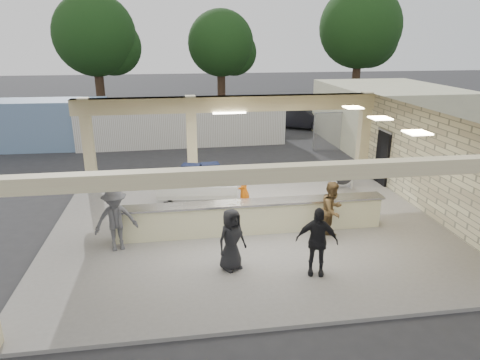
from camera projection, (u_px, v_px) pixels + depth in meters
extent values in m
plane|color=#29292B|center=(248.00, 228.00, 13.47)|extent=(120.00, 120.00, 0.00)
cube|color=slate|center=(248.00, 226.00, 13.45)|extent=(12.00, 10.00, 0.10)
cube|color=beige|center=(249.00, 118.00, 12.35)|extent=(12.00, 10.00, 0.02)
cube|color=beige|center=(432.00, 167.00, 13.76)|extent=(0.02, 10.00, 3.50)
cube|color=black|center=(382.00, 158.00, 16.94)|extent=(0.10, 0.95, 2.10)
cube|color=beige|center=(229.00, 104.00, 16.90)|extent=(12.00, 0.50, 0.60)
cube|color=beige|center=(293.00, 172.00, 7.85)|extent=(12.00, 0.30, 0.30)
cube|color=beige|center=(88.00, 143.00, 16.57)|extent=(0.40, 0.40, 3.50)
cube|color=beige|center=(192.00, 140.00, 17.14)|extent=(0.40, 0.40, 3.50)
cube|color=beige|center=(364.00, 134.00, 18.21)|extent=(0.40, 0.40, 3.50)
cube|color=white|center=(229.00, 113.00, 16.77)|extent=(1.30, 0.12, 0.06)
cube|color=#FFEABF|center=(353.00, 107.00, 14.31)|extent=(0.55, 0.55, 0.04)
cube|color=#FFEABF|center=(380.00, 118.00, 12.43)|extent=(0.55, 0.55, 0.04)
cube|color=#FFEABF|center=(417.00, 133.00, 10.56)|extent=(0.55, 0.55, 0.04)
cube|color=beige|center=(251.00, 218.00, 12.82)|extent=(8.00, 0.50, 0.90)
cube|color=#B7B7BC|center=(251.00, 203.00, 12.67)|extent=(8.20, 0.58, 0.06)
cube|color=silver|center=(198.00, 190.00, 14.67)|extent=(2.79, 1.85, 0.13)
cylinder|color=black|center=(166.00, 208.00, 14.21)|extent=(0.17, 0.43, 0.42)
cylinder|color=black|center=(170.00, 196.00, 15.30)|extent=(0.17, 0.43, 0.42)
cylinder|color=black|center=(229.00, 207.00, 14.29)|extent=(0.17, 0.43, 0.42)
cylinder|color=black|center=(229.00, 195.00, 15.39)|extent=(0.17, 0.43, 0.42)
cube|color=silver|center=(199.00, 177.00, 15.35)|extent=(2.63, 0.33, 0.32)
cube|color=silver|center=(197.00, 192.00, 13.85)|extent=(2.63, 0.33, 0.32)
cube|color=black|center=(172.00, 188.00, 14.27)|extent=(0.65, 0.46, 0.27)
cube|color=black|center=(194.00, 187.00, 14.30)|extent=(0.65, 0.46, 0.27)
cube|color=black|center=(216.00, 187.00, 14.33)|extent=(0.65, 0.46, 0.27)
cube|color=black|center=(174.00, 182.00, 14.87)|extent=(0.65, 0.46, 0.27)
cube|color=black|center=(195.00, 181.00, 14.90)|extent=(0.65, 0.46, 0.27)
cube|color=black|center=(217.00, 181.00, 14.93)|extent=(0.65, 0.46, 0.27)
cube|color=black|center=(178.00, 178.00, 14.28)|extent=(0.65, 0.46, 0.27)
cube|color=black|center=(201.00, 176.00, 14.52)|extent=(0.65, 0.46, 0.27)
cube|color=black|center=(216.00, 174.00, 14.74)|extent=(0.65, 0.46, 0.27)
cube|color=black|center=(186.00, 174.00, 14.79)|extent=(0.65, 0.46, 0.27)
cube|color=black|center=(191.00, 168.00, 14.41)|extent=(0.65, 0.46, 0.27)
cube|color=black|center=(210.00, 167.00, 14.54)|extent=(0.65, 0.46, 0.27)
cube|color=#590F0C|center=(169.00, 189.00, 14.16)|extent=(0.65, 0.46, 0.27)
cube|color=black|center=(226.00, 181.00, 14.94)|extent=(0.65, 0.46, 0.27)
cube|color=black|center=(198.00, 173.00, 14.91)|extent=(0.65, 0.46, 0.27)
cylinder|color=silver|center=(342.00, 173.00, 16.64)|extent=(0.98, 0.73, 0.94)
cylinder|color=black|center=(342.00, 173.00, 16.64)|extent=(0.91, 0.71, 0.84)
cube|color=silver|center=(334.00, 184.00, 16.73)|extent=(0.06, 0.52, 0.31)
cube|color=silver|center=(349.00, 183.00, 16.82)|extent=(0.06, 0.52, 0.31)
imported|color=#DA5F0B|center=(244.00, 191.00, 14.06)|extent=(0.40, 0.62, 1.60)
imported|color=brown|center=(332.00, 210.00, 12.33)|extent=(0.89, 0.80, 1.73)
imported|color=black|center=(317.00, 241.00, 10.43)|extent=(1.09, 0.65, 1.76)
imported|color=#454549|center=(116.00, 220.00, 11.63)|extent=(1.23, 0.70, 1.79)
imported|color=black|center=(232.00, 240.00, 10.68)|extent=(0.85, 0.66, 1.62)
imported|color=silver|center=(366.00, 122.00, 26.55)|extent=(5.28, 4.05, 1.36)
imported|color=silver|center=(426.00, 121.00, 27.02)|extent=(4.28, 2.60, 1.27)
imported|color=black|center=(301.00, 117.00, 27.87)|extent=(4.57, 3.62, 1.47)
cube|color=white|center=(182.00, 122.00, 23.65)|extent=(11.23, 2.53, 2.42)
cube|color=#6884A6|center=(9.00, 125.00, 22.57)|extent=(9.98, 2.73, 2.57)
cylinder|color=gray|center=(314.00, 132.00, 22.29)|extent=(0.06, 0.06, 2.00)
cylinder|color=gray|center=(350.00, 131.00, 22.57)|extent=(0.06, 0.06, 2.00)
cylinder|color=gray|center=(386.00, 130.00, 22.86)|extent=(0.06, 0.06, 2.00)
cylinder|color=gray|center=(421.00, 128.00, 23.14)|extent=(0.06, 0.06, 2.00)
cylinder|color=gray|center=(454.00, 127.00, 23.42)|extent=(0.06, 0.06, 2.00)
cube|color=gray|center=(421.00, 128.00, 23.14)|extent=(12.00, 0.02, 2.00)
cylinder|color=gray|center=(423.00, 110.00, 22.82)|extent=(12.00, 0.05, 0.05)
cylinder|color=#382619|center=(100.00, 82.00, 34.12)|extent=(0.70, 0.70, 4.50)
sphere|color=black|center=(95.00, 35.00, 32.97)|extent=(6.30, 6.30, 6.30)
sphere|color=black|center=(113.00, 47.00, 33.99)|extent=(4.50, 4.50, 4.50)
cylinder|color=#382619|center=(221.00, 81.00, 37.48)|extent=(0.70, 0.70, 4.00)
sphere|color=black|center=(221.00, 43.00, 36.46)|extent=(5.60, 5.60, 5.60)
sphere|color=black|center=(234.00, 52.00, 37.45)|extent=(4.00, 4.00, 4.00)
cylinder|color=#382619|center=(356.00, 75.00, 38.08)|extent=(0.70, 0.70, 5.00)
sphere|color=black|center=(360.00, 27.00, 36.81)|extent=(7.00, 7.00, 7.00)
sphere|color=black|center=(369.00, 39.00, 37.86)|extent=(5.00, 5.00, 5.00)
cube|color=beige|center=(387.00, 115.00, 23.67)|extent=(6.00, 8.00, 3.20)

